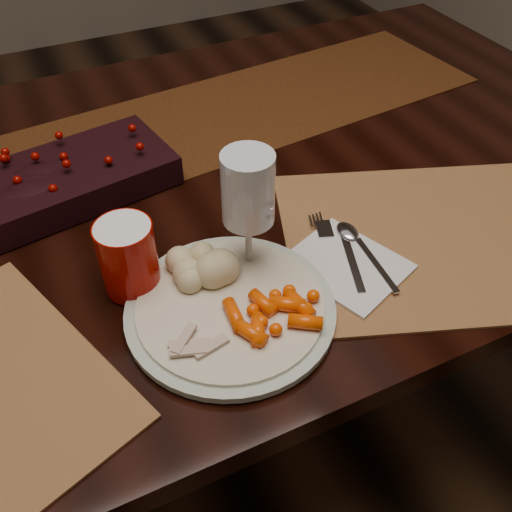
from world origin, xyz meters
name	(u,v)px	position (x,y,z in m)	size (l,w,h in m)	color
floor	(206,412)	(0.00, 0.00, 0.00)	(5.00, 5.00, 0.00)	black
dining_table	(196,321)	(0.00, 0.00, 0.38)	(1.80, 1.00, 0.75)	black
table_runner	(128,145)	(-0.05, 0.15, 0.75)	(1.52, 0.31, 0.00)	black
centerpiece	(68,175)	(-0.17, 0.05, 0.79)	(0.33, 0.17, 0.07)	black
placemat_main	(443,237)	(0.32, -0.31, 0.75)	(0.49, 0.36, 0.00)	brown
dinner_plate	(230,308)	(-0.04, -0.31, 0.76)	(0.28, 0.28, 0.02)	beige
baby_carrots	(269,316)	(-0.01, -0.36, 0.78)	(0.10, 0.09, 0.02)	#EB4903
mashed_potatoes	(198,260)	(-0.06, -0.24, 0.79)	(0.09, 0.08, 0.05)	beige
turkey_shreds	(198,343)	(-0.10, -0.36, 0.78)	(0.06, 0.06, 0.01)	tan
napkin	(346,265)	(0.15, -0.30, 0.76)	(0.14, 0.16, 0.01)	silver
fork	(345,253)	(0.15, -0.29, 0.76)	(0.02, 0.16, 0.00)	silver
spoon	(367,254)	(0.18, -0.30, 0.76)	(0.03, 0.15, 0.00)	white
red_cup	(128,257)	(-0.14, -0.21, 0.81)	(0.08, 0.08, 0.11)	#8F0700
wine_glass	(248,217)	(0.02, -0.24, 0.85)	(0.07, 0.07, 0.20)	#9FB1C2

